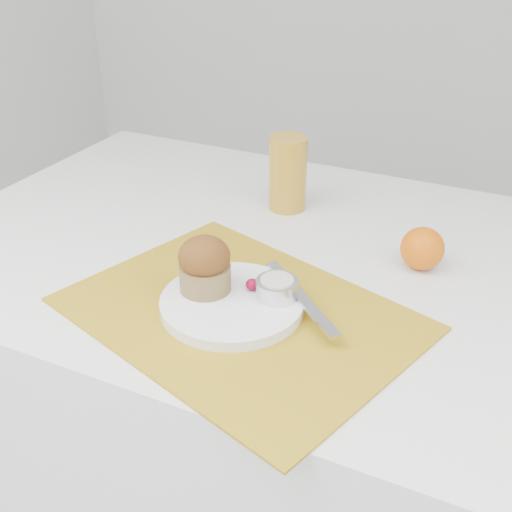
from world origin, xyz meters
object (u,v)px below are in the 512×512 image
at_px(plate, 232,303).
at_px(juice_glass, 288,173).
at_px(orange, 422,249).
at_px(table, 271,414).
at_px(muffin, 205,265).

relative_size(plate, juice_glass, 1.47).
bearing_deg(orange, juice_glass, 157.88).
distance_m(table, juice_glass, 0.48).
height_order(table, plate, plate).
height_order(table, orange, orange).
bearing_deg(juice_glass, plate, -79.53).
xyz_separation_m(table, plate, (0.02, -0.19, 0.39)).
height_order(plate, orange, orange).
height_order(plate, juice_glass, juice_glass).
xyz_separation_m(orange, muffin, (-0.26, -0.23, 0.03)).
height_order(plate, muffin, muffin).
xyz_separation_m(plate, orange, (0.22, 0.24, 0.02)).
distance_m(juice_glass, muffin, 0.35).
distance_m(orange, juice_glass, 0.31).
distance_m(table, plate, 0.43).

